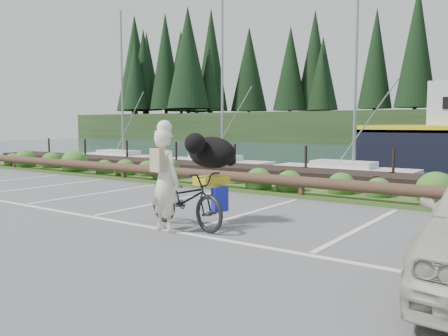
{
  "coord_description": "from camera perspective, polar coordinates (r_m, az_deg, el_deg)",
  "views": [
    {
      "loc": [
        5.71,
        -6.96,
        2.02
      ],
      "look_at": [
        -0.03,
        1.03,
        1.1
      ],
      "focal_mm": 38.0,
      "sensor_mm": 36.0,
      "label": 1
    }
  ],
  "objects": [
    {
      "name": "ground",
      "position": [
        9.23,
        -3.61,
        -7.32
      ],
      "size": [
        72.0,
        72.0,
        0.0
      ],
      "primitive_type": "plane",
      "color": "#535355"
    },
    {
      "name": "cyclist",
      "position": [
        8.94,
        -7.11,
        -1.48
      ],
      "size": [
        0.78,
        0.58,
        1.93
      ],
      "primitive_type": "imported",
      "rotation": [
        0.0,
        0.0,
        2.96
      ],
      "color": "#EBEAC7",
      "rests_on": "ground"
    },
    {
      "name": "log_rail",
      "position": [
        13.05,
        9.29,
        -3.63
      ],
      "size": [
        32.0,
        0.3,
        0.6
      ],
      "primitive_type": null,
      "color": "#443021",
      "rests_on": "ground"
    },
    {
      "name": "bicycle",
      "position": [
        9.29,
        -4.63,
        -3.73
      ],
      "size": [
        2.22,
        1.12,
        1.12
      ],
      "primitive_type": "imported",
      "rotation": [
        0.0,
        0.0,
        1.39
      ],
      "color": "black",
      "rests_on": "ground"
    },
    {
      "name": "vegetation_strip",
      "position": [
        13.67,
        10.6,
        -3.03
      ],
      "size": [
        34.0,
        1.6,
        0.1
      ],
      "primitive_type": "cube",
      "color": "#3D5B21",
      "rests_on": "ground"
    },
    {
      "name": "dog",
      "position": [
        9.64,
        -1.53,
        1.89
      ],
      "size": [
        0.75,
        1.2,
        0.65
      ],
      "primitive_type": "ellipsoid",
      "rotation": [
        0.0,
        0.0,
        1.39
      ],
      "color": "black",
      "rests_on": "bicycle"
    }
  ]
}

